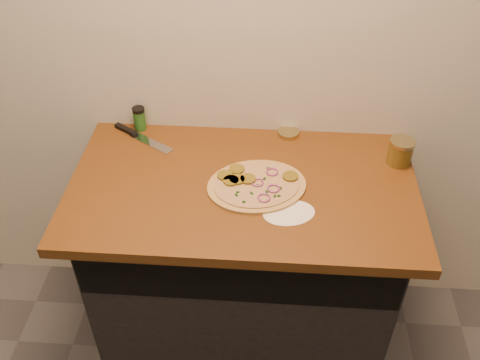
# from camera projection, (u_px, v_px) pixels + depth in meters

# --- Properties ---
(cabinet) EXTENTS (1.10, 0.60, 0.86)m
(cabinet) POSITION_uv_depth(u_px,v_px,m) (243.00, 266.00, 2.17)
(cabinet) COLOR black
(cabinet) RESTS_ON ground
(countertop) EXTENTS (1.20, 0.70, 0.04)m
(countertop) POSITION_uv_depth(u_px,v_px,m) (243.00, 188.00, 1.85)
(countertop) COLOR brown
(countertop) RESTS_ON cabinet
(pizza) EXTENTS (0.41, 0.41, 0.02)m
(pizza) POSITION_uv_depth(u_px,v_px,m) (256.00, 185.00, 1.82)
(pizza) COLOR tan
(pizza) RESTS_ON countertop
(chefs_knife) EXTENTS (0.25, 0.18, 0.02)m
(chefs_knife) POSITION_uv_depth(u_px,v_px,m) (138.00, 136.00, 2.05)
(chefs_knife) COLOR #B7BAC1
(chefs_knife) RESTS_ON countertop
(mason_jar_lid) EXTENTS (0.11, 0.11, 0.02)m
(mason_jar_lid) POSITION_uv_depth(u_px,v_px,m) (288.00, 133.00, 2.05)
(mason_jar_lid) COLOR tan
(mason_jar_lid) RESTS_ON countertop
(salsa_jar) EXTENTS (0.09, 0.09, 0.10)m
(salsa_jar) POSITION_uv_depth(u_px,v_px,m) (400.00, 152.00, 1.90)
(salsa_jar) COLOR maroon
(salsa_jar) RESTS_ON countertop
(spice_shaker) EXTENTS (0.05, 0.05, 0.09)m
(spice_shaker) POSITION_uv_depth(u_px,v_px,m) (139.00, 118.00, 2.06)
(spice_shaker) COLOR #22581C
(spice_shaker) RESTS_ON countertop
(flour_spill) EXTENTS (0.21, 0.21, 0.00)m
(flour_spill) POSITION_uv_depth(u_px,v_px,m) (289.00, 213.00, 1.73)
(flour_spill) COLOR silver
(flour_spill) RESTS_ON countertop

